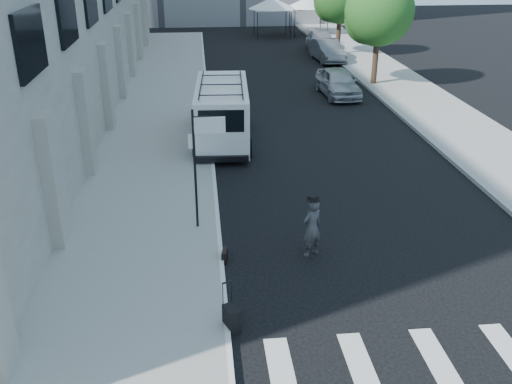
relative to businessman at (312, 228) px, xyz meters
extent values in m
plane|color=black|center=(-0.43, -1.50, -0.83)|extent=(120.00, 120.00, 0.00)
cube|color=gray|center=(-4.68, 14.50, -0.75)|extent=(4.50, 48.00, 0.15)
cube|color=gray|center=(8.57, 18.50, -0.75)|extent=(4.00, 56.00, 0.15)
cylinder|color=black|center=(-3.03, 1.70, 1.07)|extent=(0.07, 0.07, 3.50)
cube|color=white|center=(-3.03, 1.72, 1.92)|extent=(0.30, 0.03, 0.42)
cube|color=white|center=(-2.58, 1.70, 2.37)|extent=(0.85, 0.06, 0.45)
cylinder|color=black|center=(7.17, 18.50, 0.57)|extent=(0.32, 0.32, 2.80)
sphere|color=#1C4F19|center=(7.17, 18.50, 3.30)|extent=(3.80, 3.80, 3.80)
sphere|color=#1C4F19|center=(6.77, 19.10, 2.73)|extent=(2.66, 2.66, 2.66)
cylinder|color=black|center=(7.17, 27.50, 0.57)|extent=(0.32, 0.32, 2.80)
sphere|color=#1C4F19|center=(6.77, 28.10, 2.73)|extent=(2.66, 2.66, 2.66)
cylinder|color=black|center=(2.17, 35.10, 0.27)|extent=(0.06, 0.06, 2.20)
cylinder|color=black|center=(4.97, 35.10, 0.27)|extent=(0.06, 0.06, 2.20)
cylinder|color=black|center=(2.17, 37.90, 0.27)|extent=(0.06, 0.06, 2.20)
cylinder|color=black|center=(4.97, 37.90, 0.27)|extent=(0.06, 0.06, 2.20)
cube|color=white|center=(3.57, 36.50, 1.42)|extent=(3.00, 3.00, 0.12)
cone|color=white|center=(3.57, 36.50, 1.92)|extent=(4.00, 4.00, 0.90)
cylinder|color=black|center=(5.37, 35.60, 0.27)|extent=(0.06, 0.06, 2.20)
cylinder|color=black|center=(8.17, 35.60, 0.27)|extent=(0.06, 0.06, 2.20)
cylinder|color=black|center=(5.37, 38.40, 0.27)|extent=(0.06, 0.06, 2.20)
cylinder|color=black|center=(8.17, 38.40, 0.27)|extent=(0.06, 0.06, 2.20)
cube|color=white|center=(6.77, 37.00, 1.42)|extent=(3.00, 3.00, 0.12)
cone|color=white|center=(6.77, 37.00, 1.92)|extent=(4.00, 4.00, 0.90)
imported|color=#3C3C3E|center=(0.00, 0.00, 0.00)|extent=(0.72, 0.64, 1.65)
cube|color=black|center=(-2.33, -0.10, -0.66)|extent=(0.19, 0.45, 0.34)
cube|color=black|center=(-2.33, -3.03, -0.53)|extent=(0.40, 0.48, 0.60)
cylinder|color=black|center=(-2.50, -2.89, 0.03)|extent=(0.02, 0.02, 0.57)
cylinder|color=black|center=(-2.31, -2.81, 0.03)|extent=(0.02, 0.02, 0.57)
cube|color=black|center=(-2.40, -2.85, 0.31)|extent=(0.22, 0.11, 0.03)
cube|color=white|center=(-1.93, 9.50, 0.46)|extent=(2.37, 5.70, 2.18)
cube|color=white|center=(-1.77, 12.55, -0.05)|extent=(2.02, 1.04, 1.14)
cube|color=black|center=(-2.08, 6.72, 0.94)|extent=(1.66, 0.17, 0.83)
cylinder|color=black|center=(-2.81, 11.52, -0.43)|extent=(0.33, 0.80, 0.79)
cylinder|color=black|center=(-0.84, 11.42, -0.43)|extent=(0.33, 0.80, 0.79)
cylinder|color=black|center=(-3.01, 7.69, -0.43)|extent=(0.33, 0.80, 0.79)
cylinder|color=black|center=(-1.04, 7.58, -0.43)|extent=(0.33, 0.80, 0.79)
imported|color=#A6A8AF|center=(4.57, 16.45, -0.10)|extent=(1.95, 4.36, 1.46)
imported|color=#57595F|center=(5.99, 25.65, -0.10)|extent=(1.89, 4.52, 1.45)
imported|color=#9EA1A5|center=(6.33, 29.47, -0.11)|extent=(2.48, 5.09, 1.43)
camera|label=1|loc=(-2.82, -13.14, 7.05)|focal=40.00mm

